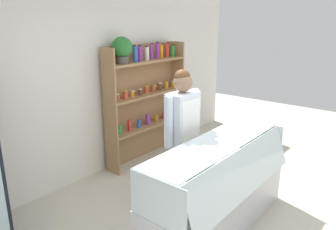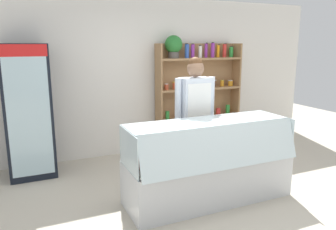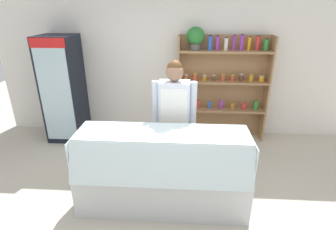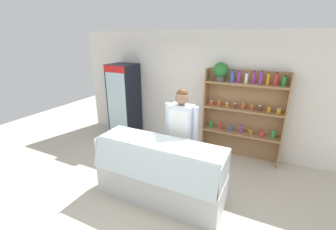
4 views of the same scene
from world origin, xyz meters
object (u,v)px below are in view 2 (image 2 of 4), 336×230
Objects in this scene: deli_display_case at (208,176)px; shop_clerk at (195,109)px; drinks_fridge at (28,111)px; shelving_unit at (194,84)px.

shop_clerk is (0.12, 0.59, 0.73)m from deli_display_case.
shop_clerk reaches higher than deli_display_case.
deli_display_case is at bearing -42.11° from drinks_fridge.
shelving_unit reaches higher than drinks_fridge.
shelving_unit is at bearing 61.78° from shop_clerk.
drinks_fridge is 2.85m from shelving_unit.
shelving_unit reaches higher than shop_clerk.
shelving_unit is 1.58m from shop_clerk.
drinks_fridge is 0.93× the size of shelving_unit.
drinks_fridge is 2.40m from shop_clerk.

